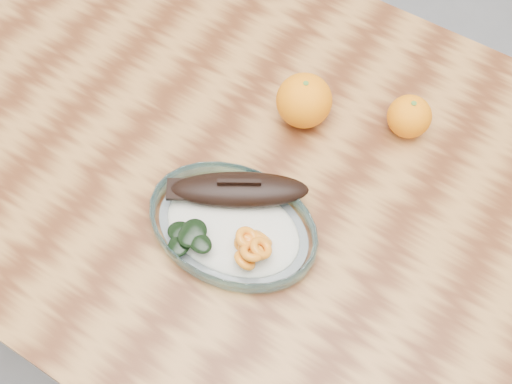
% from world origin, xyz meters
% --- Properties ---
extents(ground, '(3.00, 3.00, 0.00)m').
position_xyz_m(ground, '(0.00, 0.00, 0.00)').
color(ground, slate).
rests_on(ground, ground).
extents(dining_table, '(1.20, 0.80, 0.75)m').
position_xyz_m(dining_table, '(0.00, 0.00, 0.65)').
color(dining_table, '#572B14').
rests_on(dining_table, ground).
extents(plated_meal, '(0.48, 0.48, 0.07)m').
position_xyz_m(plated_meal, '(0.01, -0.11, 0.77)').
color(plated_meal, white).
rests_on(plated_meal, dining_table).
extents(orange_left, '(0.08, 0.08, 0.08)m').
position_xyz_m(orange_left, '(-0.01, 0.11, 0.79)').
color(orange_left, '#FF6805').
rests_on(orange_left, dining_table).
extents(orange_right, '(0.07, 0.07, 0.07)m').
position_xyz_m(orange_right, '(0.13, 0.18, 0.78)').
color(orange_right, '#FF6805').
rests_on(orange_right, dining_table).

